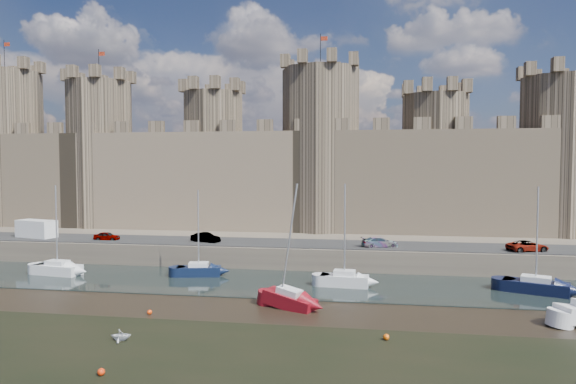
# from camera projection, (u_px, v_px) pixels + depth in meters

# --- Properties ---
(water_channel) EXTENTS (160.00, 12.00, 0.08)m
(water_channel) POSITION_uv_depth(u_px,v_px,m) (277.00, 283.00, 51.09)
(water_channel) COLOR black
(water_channel) RESTS_ON ground
(quay) EXTENTS (160.00, 60.00, 2.50)m
(quay) POSITION_uv_depth(u_px,v_px,m) (315.00, 228.00, 86.53)
(quay) COLOR #4C443A
(quay) RESTS_ON ground
(road) EXTENTS (160.00, 7.00, 0.10)m
(road) POSITION_uv_depth(u_px,v_px,m) (292.00, 243.00, 60.82)
(road) COLOR black
(road) RESTS_ON quay
(castle) EXTENTS (108.50, 11.00, 29.00)m
(castle) POSITION_uv_depth(u_px,v_px,m) (302.00, 166.00, 74.25)
(castle) COLOR #42382B
(castle) RESTS_ON quay
(car_0) EXTENTS (3.16, 1.32, 1.07)m
(car_0) POSITION_uv_depth(u_px,v_px,m) (107.00, 236.00, 63.35)
(car_0) COLOR gray
(car_0) RESTS_ON quay
(car_1) EXTENTS (3.88, 2.40, 1.21)m
(car_1) POSITION_uv_depth(u_px,v_px,m) (206.00, 238.00, 61.61)
(car_1) COLOR gray
(car_1) RESTS_ON quay
(car_2) EXTENTS (4.41, 2.67, 1.19)m
(car_2) POSITION_uv_depth(u_px,v_px,m) (380.00, 242.00, 57.97)
(car_2) COLOR gray
(car_2) RESTS_ON quay
(car_3) EXTENTS (4.76, 3.31, 1.21)m
(car_3) POSITION_uv_depth(u_px,v_px,m) (528.00, 246.00, 55.07)
(car_3) COLOR gray
(car_3) RESTS_ON quay
(van) EXTENTS (5.63, 3.40, 2.30)m
(van) POSITION_uv_depth(u_px,v_px,m) (36.00, 229.00, 65.43)
(van) COLOR silver
(van) RESTS_ON quay
(sailboat_0) EXTENTS (5.36, 2.66, 9.61)m
(sailboat_0) POSITION_uv_depth(u_px,v_px,m) (57.00, 268.00, 54.97)
(sailboat_0) COLOR silver
(sailboat_0) RESTS_ON ground
(sailboat_1) EXTENTS (4.82, 2.64, 9.14)m
(sailboat_1) POSITION_uv_depth(u_px,v_px,m) (199.00, 270.00, 54.30)
(sailboat_1) COLOR black
(sailboat_1) RESTS_ON ground
(sailboat_2) EXTENTS (4.72, 2.10, 9.94)m
(sailboat_2) POSITION_uv_depth(u_px,v_px,m) (344.00, 279.00, 49.64)
(sailboat_2) COLOR silver
(sailboat_2) RESTS_ON ground
(sailboat_3) EXTENTS (5.98, 4.09, 9.78)m
(sailboat_3) POSITION_uv_depth(u_px,v_px,m) (536.00, 285.00, 47.09)
(sailboat_3) COLOR black
(sailboat_3) RESTS_ON ground
(sailboat_4) EXTENTS (4.74, 3.33, 10.34)m
(sailboat_4) POSITION_uv_depth(u_px,v_px,m) (289.00, 299.00, 42.37)
(sailboat_4) COLOR maroon
(sailboat_4) RESTS_ON ground
(dinghy_3) EXTENTS (1.52, 1.33, 0.78)m
(dinghy_3) POSITION_uv_depth(u_px,v_px,m) (121.00, 335.00, 34.43)
(dinghy_3) COLOR white
(dinghy_3) RESTS_ON ground
(buoy_0) EXTENTS (0.42, 0.42, 0.42)m
(buoy_0) POSITION_uv_depth(u_px,v_px,m) (101.00, 372.00, 28.75)
(buoy_0) COLOR red
(buoy_0) RESTS_ON ground
(buoy_1) EXTENTS (0.39, 0.39, 0.39)m
(buoy_1) POSITION_uv_depth(u_px,v_px,m) (150.00, 312.00, 40.51)
(buoy_1) COLOR #FF400B
(buoy_1) RESTS_ON ground
(buoy_3) EXTENTS (0.43, 0.43, 0.43)m
(buoy_3) POSITION_uv_depth(u_px,v_px,m) (386.00, 337.00, 34.58)
(buoy_3) COLOR #E05609
(buoy_3) RESTS_ON ground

